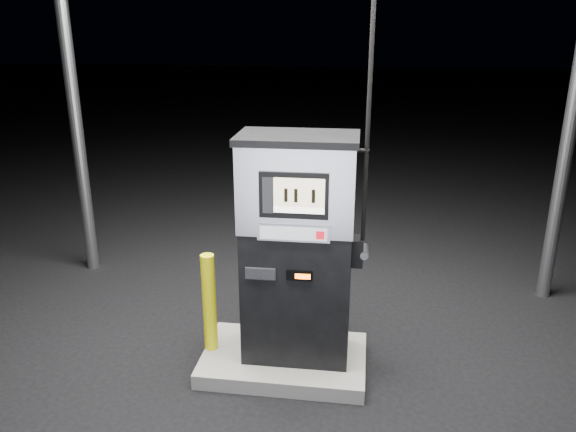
# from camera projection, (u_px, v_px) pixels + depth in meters

# --- Properties ---
(ground) EXTENTS (80.00, 80.00, 0.00)m
(ground) POSITION_uv_depth(u_px,v_px,m) (284.00, 366.00, 5.60)
(ground) COLOR black
(ground) RESTS_ON ground
(pump_island) EXTENTS (1.60, 1.00, 0.15)m
(pump_island) POSITION_uv_depth(u_px,v_px,m) (284.00, 360.00, 5.57)
(pump_island) COLOR gray
(pump_island) RESTS_ON ground
(fuel_dispenser) EXTENTS (1.19, 0.66, 4.52)m
(fuel_dispenser) POSITION_uv_depth(u_px,v_px,m) (298.00, 248.00, 5.21)
(fuel_dispenser) COLOR black
(fuel_dispenser) RESTS_ON pump_island
(bollard_left) EXTENTS (0.16, 0.16, 1.01)m
(bollard_left) POSITION_uv_depth(u_px,v_px,m) (209.00, 303.00, 5.49)
(bollard_left) COLOR #F2EE0D
(bollard_left) RESTS_ON pump_island
(bollard_right) EXTENTS (0.11, 0.11, 0.77)m
(bollard_right) POSITION_uv_depth(u_px,v_px,m) (342.00, 317.00, 5.45)
(bollard_right) COLOR #F2EE0D
(bollard_right) RESTS_ON pump_island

